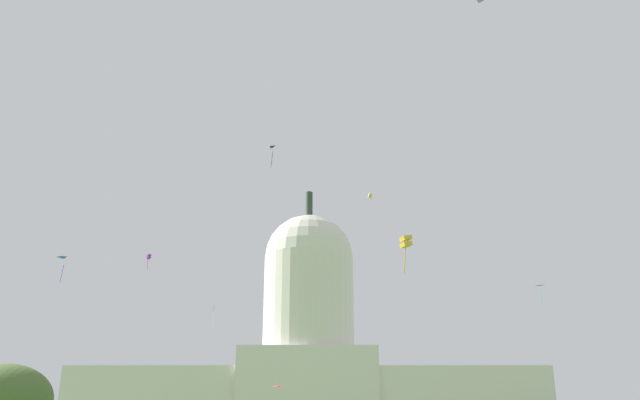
# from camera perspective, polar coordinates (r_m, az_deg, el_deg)

# --- Properties ---
(capitol_building) EXTENTS (110.58, 24.46, 68.46)m
(capitol_building) POSITION_cam_1_polar(r_m,az_deg,el_deg) (172.27, -1.25, -14.81)
(capitol_building) COLOR silver
(capitol_building) RESTS_ON ground_plane
(tree_west_far) EXTENTS (13.49, 13.43, 12.17)m
(tree_west_far) POSITION_cam_1_polar(r_m,az_deg,el_deg) (80.23, -24.57, -14.60)
(tree_west_far) COLOR #42301E
(tree_west_far) RESTS_ON ground_plane
(kite_cyan_mid) EXTENTS (1.42, 1.21, 2.37)m
(kite_cyan_mid) POSITION_cam_1_polar(r_m,az_deg,el_deg) (112.39, 17.20, -6.89)
(kite_cyan_mid) COLOR #33BCDB
(kite_black_high) EXTENTS (1.24, 1.36, 3.51)m
(kite_black_high) POSITION_cam_1_polar(r_m,az_deg,el_deg) (117.84, -4.36, 4.16)
(kite_black_high) COLOR black
(kite_gold_low) EXTENTS (0.94, 0.91, 2.80)m
(kite_gold_low) POSITION_cam_1_polar(r_m,az_deg,el_deg) (50.87, 6.77, -3.44)
(kite_gold_low) COLOR gold
(kite_yellow_high) EXTENTS (1.00, 0.75, 2.44)m
(kite_yellow_high) POSITION_cam_1_polar(r_m,az_deg,el_deg) (152.48, 3.87, 0.28)
(kite_yellow_high) COLOR yellow
(kite_violet_high) EXTENTS (0.93, 0.92, 2.85)m
(kite_violet_high) POSITION_cam_1_polar(r_m,az_deg,el_deg) (132.38, -14.07, -4.51)
(kite_violet_high) COLOR purple
(kite_white_mid) EXTENTS (0.26, 0.59, 2.71)m
(kite_white_mid) POSITION_cam_1_polar(r_m,az_deg,el_deg) (90.17, -8.94, -8.95)
(kite_white_mid) COLOR white
(kite_blue_mid) EXTENTS (1.41, 1.06, 3.41)m
(kite_blue_mid) POSITION_cam_1_polar(r_m,az_deg,el_deg) (112.13, -20.46, -4.80)
(kite_blue_mid) COLOR blue
(kite_red_low) EXTENTS (1.71, 1.53, 0.32)m
(kite_red_low) POSITION_cam_1_polar(r_m,az_deg,el_deg) (102.29, -3.98, -15.18)
(kite_red_low) COLOR red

